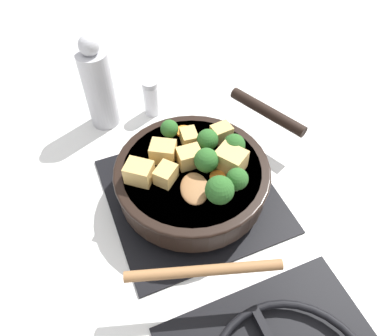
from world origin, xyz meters
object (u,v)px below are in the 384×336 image
Objects in this scene: pepper_mill at (98,87)px; salt_shaker at (151,98)px; skillet_pan at (193,176)px; wooden_spoon at (199,231)px.

pepper_mill is 2.47× the size of salt_shaker.
skillet_pan is at bearing 89.14° from salt_shaker.
skillet_pan is 0.14m from wooden_spoon.
wooden_spoon is (0.04, 0.13, 0.03)m from skillet_pan.
wooden_spoon is 1.03× the size of pepper_mill.
pepper_mill is (0.06, -0.40, 0.01)m from wooden_spoon.
pepper_mill is 0.12m from salt_shaker.
wooden_spoon reaches higher than skillet_pan.
skillet_pan is 1.78× the size of wooden_spoon.
pepper_mill is at bearing -68.83° from skillet_pan.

